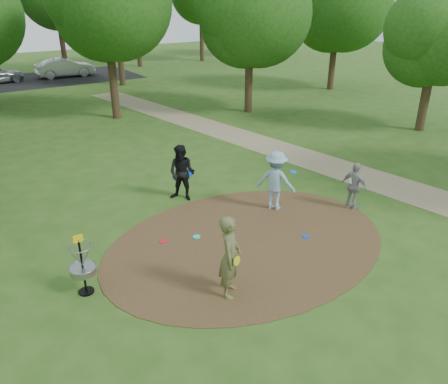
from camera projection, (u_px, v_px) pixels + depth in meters
ground at (248, 242)px, 12.30m from camera, size 100.00×100.00×0.00m
dirt_clearing at (248, 242)px, 12.30m from camera, size 8.40×8.40×0.02m
footpath at (350, 172)px, 17.12m from camera, size 7.55×39.89×0.01m
parking_lot at (49, 79)px, 35.96m from camera, size 14.00×8.00×0.01m
player_observer_with_disc at (230, 257)px, 9.79m from camera, size 0.85×0.87×2.01m
player_throwing_with_disc at (276, 181)px, 13.83m from camera, size 1.48×1.45×1.95m
player_walking_with_disc at (182, 173)px, 14.48m from camera, size 1.15×1.18×1.91m
player_waiting_with_disc at (354, 186)px, 13.92m from camera, size 0.49×0.96×1.57m
disc_ground_cyan at (197, 237)px, 12.52m from camera, size 0.22×0.22×0.02m
disc_ground_blue at (305, 236)px, 12.53m from camera, size 0.22×0.22×0.02m
disc_ground_red at (163, 241)px, 12.28m from camera, size 0.22×0.22×0.02m
car_right at (65, 68)px, 36.39m from camera, size 4.73×1.86×1.53m
disc_golf_basket at (82, 261)px, 9.88m from camera, size 0.63×0.63×1.54m
tree_ring at (168, 22)px, 18.51m from camera, size 37.38×45.50×9.07m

